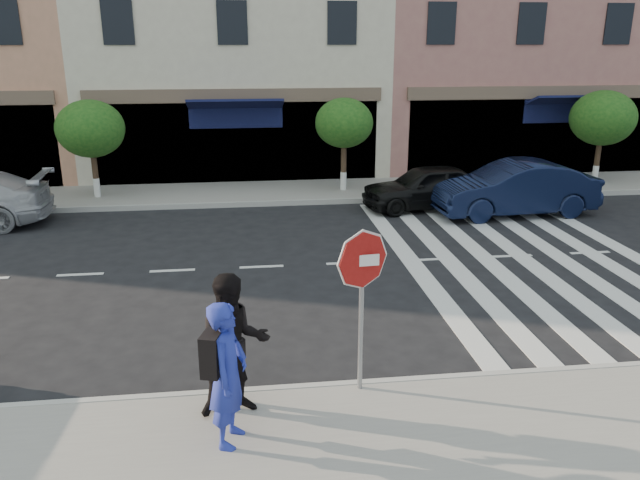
% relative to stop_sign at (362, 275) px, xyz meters
% --- Properties ---
extents(ground, '(120.00, 120.00, 0.00)m').
position_rel_stop_sign_xyz_m(ground, '(-1.22, 1.67, -1.90)').
color(ground, black).
rests_on(ground, ground).
extents(sidewalk_far, '(60.00, 3.00, 0.15)m').
position_rel_stop_sign_xyz_m(sidewalk_far, '(-1.22, 12.67, -1.83)').
color(sidewalk_far, gray).
rests_on(sidewalk_far, ground).
extents(building_centre, '(11.00, 9.00, 11.00)m').
position_rel_stop_sign_xyz_m(building_centre, '(-1.72, 18.67, 3.60)').
color(building_centre, beige).
rests_on(building_centre, ground).
extents(building_east_mid, '(13.00, 9.00, 13.00)m').
position_rel_stop_sign_xyz_m(building_east_mid, '(10.28, 18.67, 4.60)').
color(building_east_mid, '#AC7366').
rests_on(building_east_mid, ground).
extents(street_tree_wb, '(2.10, 2.10, 3.06)m').
position_rel_stop_sign_xyz_m(street_tree_wb, '(-6.22, 12.47, 0.41)').
color(street_tree_wb, '#473323').
rests_on(street_tree_wb, sidewalk_far).
extents(street_tree_c, '(1.90, 1.90, 3.04)m').
position_rel_stop_sign_xyz_m(street_tree_c, '(1.78, 12.47, 0.46)').
color(street_tree_c, '#473323').
rests_on(street_tree_c, sidewalk_far).
extents(street_tree_ea, '(2.20, 2.20, 3.19)m').
position_rel_stop_sign_xyz_m(street_tree_ea, '(10.78, 12.47, 0.49)').
color(street_tree_ea, '#473323').
rests_on(street_tree_ea, sidewalk_far).
extents(stop_sign, '(0.85, 0.12, 2.40)m').
position_rel_stop_sign_xyz_m(stop_sign, '(0.00, 0.00, 0.00)').
color(stop_sign, gray).
rests_on(stop_sign, sidewalk_near).
extents(photographer, '(0.63, 0.78, 1.88)m').
position_rel_stop_sign_xyz_m(photographer, '(-1.83, -1.00, -0.81)').
color(photographer, '#212D99').
rests_on(photographer, sidewalk_near).
extents(walker, '(1.06, 0.89, 1.97)m').
position_rel_stop_sign_xyz_m(walker, '(-1.76, -0.35, -0.77)').
color(walker, black).
rests_on(walker, sidewalk_near).
extents(car_far_mid, '(4.13, 2.09, 1.35)m').
position_rel_stop_sign_xyz_m(car_far_mid, '(4.01, 10.30, -1.23)').
color(car_far_mid, black).
rests_on(car_far_mid, ground).
extents(car_far_right, '(4.89, 1.99, 1.58)m').
position_rel_stop_sign_xyz_m(car_far_right, '(6.35, 9.27, -1.11)').
color(car_far_right, black).
rests_on(car_far_right, ground).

